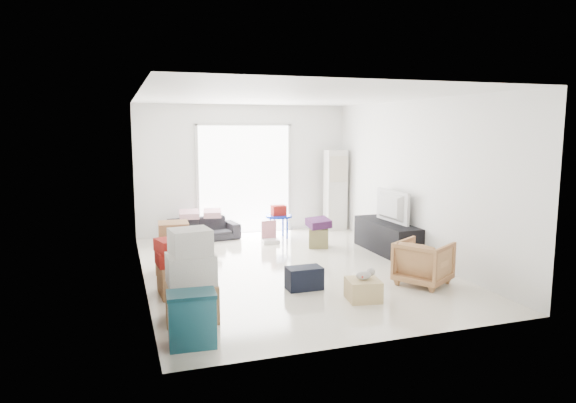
# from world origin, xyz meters

# --- Properties ---
(room_shell) EXTENTS (4.98, 6.48, 3.18)m
(room_shell) POSITION_xyz_m (0.00, 0.00, 1.35)
(room_shell) COLOR white
(room_shell) RESTS_ON ground
(sliding_door) EXTENTS (2.10, 0.04, 2.33)m
(sliding_door) POSITION_xyz_m (0.00, 2.98, 1.24)
(sliding_door) COLOR white
(sliding_door) RESTS_ON room_shell
(ac_tower) EXTENTS (0.45, 0.30, 1.75)m
(ac_tower) POSITION_xyz_m (1.95, 2.65, 0.88)
(ac_tower) COLOR beige
(ac_tower) RESTS_ON room_shell
(tv_console) EXTENTS (0.49, 1.65, 0.55)m
(tv_console) POSITION_xyz_m (2.00, 0.46, 0.27)
(tv_console) COLOR black
(tv_console) RESTS_ON room_shell
(television) EXTENTS (0.61, 1.02, 0.13)m
(television) POSITION_xyz_m (2.00, 0.46, 0.61)
(television) COLOR black
(television) RESTS_ON tv_console
(sofa) EXTENTS (1.57, 0.68, 0.59)m
(sofa) POSITION_xyz_m (-1.04, 2.50, 0.30)
(sofa) COLOR #2B2B31
(sofa) RESTS_ON room_shell
(pillow_left) EXTENTS (0.42, 0.35, 0.13)m
(pillow_left) POSITION_xyz_m (-1.24, 2.53, 0.66)
(pillow_left) COLOR #EFAEBD
(pillow_left) RESTS_ON sofa
(pillow_right) EXTENTS (0.43, 0.37, 0.13)m
(pillow_right) POSITION_xyz_m (-0.78, 2.53, 0.66)
(pillow_right) COLOR #EFAEBD
(pillow_right) RESTS_ON sofa
(armchair) EXTENTS (0.90, 0.91, 0.70)m
(armchair) POSITION_xyz_m (1.54, -1.41, 0.35)
(armchair) COLOR tan
(armchair) RESTS_ON room_shell
(storage_bins) EXTENTS (0.51, 0.37, 0.57)m
(storage_bins) POSITION_xyz_m (-1.90, -2.47, 0.29)
(storage_bins) COLOR #184D5B
(storage_bins) RESTS_ON room_shell
(box_stack_a) EXTENTS (0.62, 0.53, 1.08)m
(box_stack_a) POSITION_xyz_m (-1.80, -1.75, 0.49)
(box_stack_a) COLOR brown
(box_stack_a) RESTS_ON room_shell
(box_stack_b) EXTENTS (0.69, 0.61, 0.77)m
(box_stack_b) POSITION_xyz_m (-1.80, -0.73, 0.36)
(box_stack_b) COLOR brown
(box_stack_b) RESTS_ON room_shell
(box_stack_c) EXTENTS (0.61, 0.54, 0.79)m
(box_stack_c) POSITION_xyz_m (-1.77, 0.38, 0.38)
(box_stack_c) COLOR brown
(box_stack_c) RESTS_ON room_shell
(loose_box) EXTENTS (0.48, 0.48, 0.35)m
(loose_box) POSITION_xyz_m (-1.47, 0.02, 0.17)
(loose_box) COLOR brown
(loose_box) RESTS_ON room_shell
(duffel_bag) EXTENTS (0.49, 0.30, 0.31)m
(duffel_bag) POSITION_xyz_m (-0.16, -1.08, 0.16)
(duffel_bag) COLOR black
(duffel_bag) RESTS_ON room_shell
(ottoman) EXTENTS (0.46, 0.46, 0.36)m
(ottoman) POSITION_xyz_m (0.98, 1.22, 0.18)
(ottoman) COLOR olive
(ottoman) RESTS_ON room_shell
(blanket) EXTENTS (0.40, 0.40, 0.14)m
(blanket) POSITION_xyz_m (0.98, 1.22, 0.43)
(blanket) COLOR #4C2154
(blanket) RESTS_ON ottoman
(kids_table) EXTENTS (0.54, 0.54, 0.67)m
(kids_table) POSITION_xyz_m (0.52, 2.23, 0.48)
(kids_table) COLOR #0A26B4
(kids_table) RESTS_ON room_shell
(toy_walker) EXTENTS (0.33, 0.29, 0.42)m
(toy_walker) POSITION_xyz_m (0.22, 1.85, 0.12)
(toy_walker) COLOR silver
(toy_walker) RESTS_ON room_shell
(wood_crate) EXTENTS (0.48, 0.48, 0.28)m
(wood_crate) POSITION_xyz_m (0.42, -1.75, 0.14)
(wood_crate) COLOR tan
(wood_crate) RESTS_ON room_shell
(plush_bunny) EXTENTS (0.28, 0.16, 0.14)m
(plush_bunny) POSITION_xyz_m (0.45, -1.74, 0.34)
(plush_bunny) COLOR #B2ADA8
(plush_bunny) RESTS_ON wood_crate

